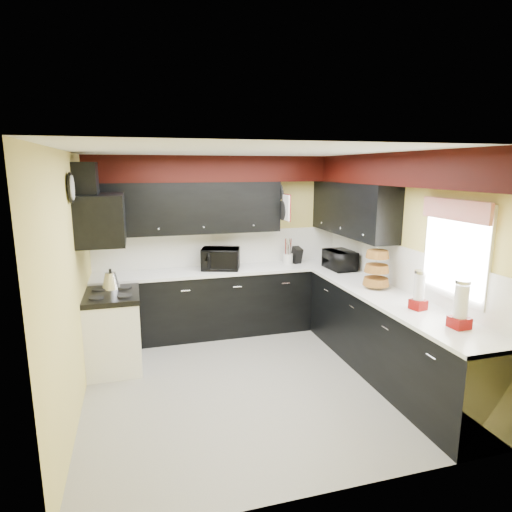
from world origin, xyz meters
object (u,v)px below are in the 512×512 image
(toaster_oven, at_px, (221,259))
(utensil_crock, at_px, (288,259))
(microwave, at_px, (340,260))
(knife_block, at_px, (297,255))
(kettle, at_px, (111,281))

(toaster_oven, bearing_deg, utensil_crock, 21.23)
(microwave, distance_m, knife_block, 0.69)
(toaster_oven, bearing_deg, microwave, 2.03)
(microwave, height_order, kettle, microwave)
(utensil_crock, xyz_separation_m, kettle, (-2.47, -0.60, 0.00))
(microwave, distance_m, kettle, 3.06)
(toaster_oven, bearing_deg, knife_block, 21.11)
(utensil_crock, bearing_deg, toaster_oven, -176.72)
(microwave, height_order, utensil_crock, microwave)
(toaster_oven, distance_m, microwave, 1.68)
(toaster_oven, xyz_separation_m, utensil_crock, (1.03, 0.06, -0.07))
(knife_block, distance_m, kettle, 2.68)
(toaster_oven, relative_size, utensil_crock, 3.38)
(toaster_oven, xyz_separation_m, microwave, (1.61, -0.46, -0.02))
(microwave, distance_m, utensil_crock, 0.78)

